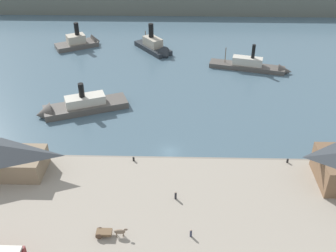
# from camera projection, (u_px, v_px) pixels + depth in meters

# --- Properties ---
(ground_plane) EXTENTS (320.00, 320.00, 0.00)m
(ground_plane) POSITION_uv_depth(u_px,v_px,m) (170.00, 152.00, 93.95)
(ground_plane) COLOR #476070
(quay_promenade) EXTENTS (110.00, 36.00, 1.20)m
(quay_promenade) POSITION_uv_depth(u_px,v_px,m) (167.00, 220.00, 75.24)
(quay_promenade) COLOR #9E9384
(quay_promenade) RESTS_ON ground
(seawall_edge) EXTENTS (110.00, 0.80, 1.00)m
(seawall_edge) POSITION_uv_depth(u_px,v_px,m) (169.00, 160.00, 90.67)
(seawall_edge) COLOR gray
(seawall_edge) RESTS_ON ground
(horse_cart) EXTENTS (5.64, 1.68, 1.87)m
(horse_cart) POSITION_uv_depth(u_px,v_px,m) (110.00, 232.00, 70.83)
(horse_cart) COLOR brown
(horse_cart) RESTS_ON quay_promenade
(pedestrian_walking_east) EXTENTS (0.40, 0.40, 1.63)m
(pedestrian_walking_east) POSITION_uv_depth(u_px,v_px,m) (191.00, 233.00, 70.84)
(pedestrian_walking_east) COLOR #33384C
(pedestrian_walking_east) RESTS_ON quay_promenade
(pedestrian_near_west_shed) EXTENTS (0.43, 0.43, 1.76)m
(pedestrian_near_west_shed) POSITION_uv_depth(u_px,v_px,m) (176.00, 196.00, 78.72)
(pedestrian_near_west_shed) COLOR #232328
(pedestrian_near_west_shed) RESTS_ON quay_promenade
(mooring_post_center_west) EXTENTS (0.44, 0.44, 0.90)m
(mooring_post_center_west) POSITION_uv_depth(u_px,v_px,m) (287.00, 161.00, 88.41)
(mooring_post_center_west) COLOR black
(mooring_post_center_west) RESTS_ON quay_promenade
(mooring_post_east) EXTENTS (0.44, 0.44, 0.90)m
(mooring_post_east) POSITION_uv_depth(u_px,v_px,m) (134.00, 159.00, 88.96)
(mooring_post_east) COLOR black
(mooring_post_east) RESTS_ON quay_promenade
(ferry_moored_west) EXTENTS (26.40, 10.35, 9.79)m
(ferry_moored_west) POSITION_uv_depth(u_px,v_px,m) (256.00, 66.00, 129.96)
(ferry_moored_west) COLOR #514C47
(ferry_moored_west) RESTS_ON ground
(ferry_departing_north) EXTENTS (14.78, 16.91, 11.27)m
(ferry_departing_north) POSITION_uv_depth(u_px,v_px,m) (156.00, 47.00, 142.08)
(ferry_departing_north) COLOR #23282D
(ferry_departing_north) RESTS_ON ground
(ferry_approaching_west) EXTENTS (24.70, 14.33, 10.00)m
(ferry_approaching_west) POSITION_uv_depth(u_px,v_px,m) (75.00, 107.00, 108.17)
(ferry_approaching_west) COLOR #514C47
(ferry_approaching_west) RESTS_ON ground
(ferry_moored_east) EXTENTS (17.03, 12.79, 10.92)m
(ferry_moored_east) POSITION_uv_depth(u_px,v_px,m) (82.00, 42.00, 146.54)
(ferry_moored_east) COLOR #514C47
(ferry_moored_east) RESTS_ON ground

